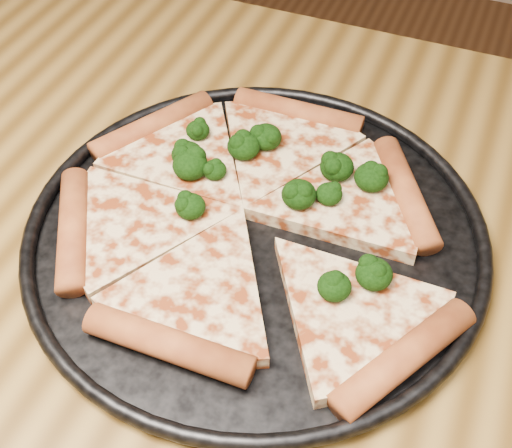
% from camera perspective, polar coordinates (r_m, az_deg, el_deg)
% --- Properties ---
extents(dining_table, '(1.20, 0.90, 0.75)m').
position_cam_1_polar(dining_table, '(0.60, -10.60, -12.19)').
color(dining_table, brown).
rests_on(dining_table, ground).
extents(pizza_pan, '(0.38, 0.38, 0.02)m').
position_cam_1_polar(pizza_pan, '(0.55, 0.00, -0.57)').
color(pizza_pan, black).
rests_on(pizza_pan, dining_table).
extents(pizza, '(0.36, 0.30, 0.02)m').
position_cam_1_polar(pizza, '(0.55, -0.63, 0.77)').
color(pizza, '#DFBF88').
rests_on(pizza, pizza_pan).
extents(broccoli_florets, '(0.22, 0.16, 0.02)m').
position_cam_1_polar(broccoli_florets, '(0.57, 1.55, 3.67)').
color(broccoli_florets, black).
rests_on(broccoli_florets, pizza).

